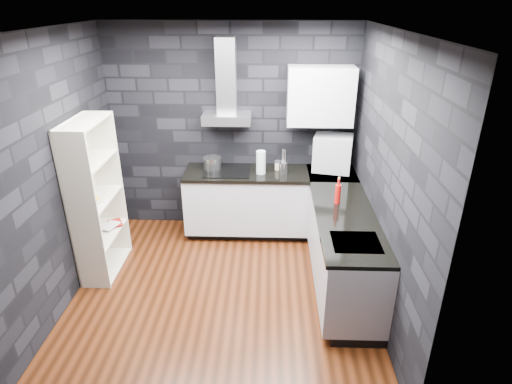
# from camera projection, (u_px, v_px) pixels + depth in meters

# --- Properties ---
(ground) EXTENTS (3.20, 3.20, 0.00)m
(ground) POSITION_uv_depth(u_px,v_px,m) (223.00, 291.00, 4.70)
(ground) COLOR #471E0C
(ceiling) EXTENTS (3.20, 3.20, 0.00)m
(ceiling) POSITION_uv_depth(u_px,v_px,m) (212.00, 30.00, 3.58)
(ceiling) COLOR white
(wall_back) EXTENTS (3.20, 0.05, 2.70)m
(wall_back) POSITION_uv_depth(u_px,v_px,m) (233.00, 130.00, 5.62)
(wall_back) COLOR black
(wall_back) RESTS_ON ground
(wall_front) EXTENTS (3.20, 0.05, 2.70)m
(wall_front) POSITION_uv_depth(u_px,v_px,m) (188.00, 279.00, 2.67)
(wall_front) COLOR black
(wall_front) RESTS_ON ground
(wall_left) EXTENTS (0.05, 3.20, 2.70)m
(wall_left) POSITION_uv_depth(u_px,v_px,m) (54.00, 176.00, 4.19)
(wall_left) COLOR black
(wall_left) RESTS_ON ground
(wall_right) EXTENTS (0.05, 3.20, 2.70)m
(wall_right) POSITION_uv_depth(u_px,v_px,m) (387.00, 180.00, 4.09)
(wall_right) COLOR black
(wall_right) RESTS_ON ground
(toekick_back) EXTENTS (2.18, 0.50, 0.10)m
(toekick_back) POSITION_uv_depth(u_px,v_px,m) (269.00, 228.00, 5.89)
(toekick_back) COLOR black
(toekick_back) RESTS_ON ground
(toekick_right) EXTENTS (0.50, 1.78, 0.10)m
(toekick_right) POSITION_uv_depth(u_px,v_px,m) (344.00, 284.00, 4.73)
(toekick_right) COLOR black
(toekick_right) RESTS_ON ground
(counter_back_cab) EXTENTS (2.20, 0.60, 0.76)m
(counter_back_cab) POSITION_uv_depth(u_px,v_px,m) (270.00, 201.00, 5.67)
(counter_back_cab) COLOR #BCBBC0
(counter_back_cab) RESTS_ON ground
(counter_right_cab) EXTENTS (0.60, 1.80, 0.76)m
(counter_right_cab) POSITION_uv_depth(u_px,v_px,m) (344.00, 251.00, 4.55)
(counter_right_cab) COLOR #BCBBC0
(counter_right_cab) RESTS_ON ground
(counter_back_top) EXTENTS (2.20, 0.62, 0.04)m
(counter_back_top) POSITION_uv_depth(u_px,v_px,m) (270.00, 173.00, 5.49)
(counter_back_top) COLOR black
(counter_back_top) RESTS_ON counter_back_cab
(counter_right_top) EXTENTS (0.62, 1.80, 0.04)m
(counter_right_top) POSITION_uv_depth(u_px,v_px,m) (346.00, 218.00, 4.39)
(counter_right_top) COLOR black
(counter_right_top) RESTS_ON counter_right_cab
(counter_corner_top) EXTENTS (0.62, 0.62, 0.04)m
(counter_corner_top) POSITION_uv_depth(u_px,v_px,m) (332.00, 174.00, 5.48)
(counter_corner_top) COLOR black
(counter_corner_top) RESTS_ON counter_right_cab
(hood_body) EXTENTS (0.60, 0.34, 0.12)m
(hood_body) POSITION_uv_depth(u_px,v_px,m) (227.00, 118.00, 5.35)
(hood_body) COLOR #BABABF
(hood_body) RESTS_ON wall_back
(hood_chimney) EXTENTS (0.24, 0.20, 0.90)m
(hood_chimney) POSITION_uv_depth(u_px,v_px,m) (226.00, 76.00, 5.20)
(hood_chimney) COLOR #BABABF
(hood_chimney) RESTS_ON hood_body
(upper_cabinet) EXTENTS (0.80, 0.35, 0.70)m
(upper_cabinet) POSITION_uv_depth(u_px,v_px,m) (320.00, 96.00, 5.19)
(upper_cabinet) COLOR silver
(upper_cabinet) RESTS_ON wall_back
(cooktop) EXTENTS (0.58, 0.50, 0.01)m
(cooktop) POSITION_uv_depth(u_px,v_px,m) (227.00, 171.00, 5.51)
(cooktop) COLOR black
(cooktop) RESTS_ON counter_back_top
(sink_rim) EXTENTS (0.44, 0.40, 0.01)m
(sink_rim) POSITION_uv_depth(u_px,v_px,m) (356.00, 242.00, 3.93)
(sink_rim) COLOR #BABABF
(sink_rim) RESTS_ON counter_right_top
(pot) EXTENTS (0.29, 0.29, 0.14)m
(pot) POSITION_uv_depth(u_px,v_px,m) (212.00, 163.00, 5.54)
(pot) COLOR silver
(pot) RESTS_ON cooktop
(glass_vase) EXTENTS (0.14, 0.14, 0.30)m
(glass_vase) POSITION_uv_depth(u_px,v_px,m) (261.00, 162.00, 5.39)
(glass_vase) COLOR silver
(glass_vase) RESTS_ON counter_back_top
(storage_jar) EXTENTS (0.11, 0.11, 0.10)m
(storage_jar) POSITION_uv_depth(u_px,v_px,m) (278.00, 166.00, 5.54)
(storage_jar) COLOR beige
(storage_jar) RESTS_ON counter_back_top
(utensil_crock) EXTENTS (0.14, 0.14, 0.14)m
(utensil_crock) POSITION_uv_depth(u_px,v_px,m) (283.00, 168.00, 5.43)
(utensil_crock) COLOR silver
(utensil_crock) RESTS_ON counter_back_top
(appliance_garage) EXTENTS (0.54, 0.46, 0.47)m
(appliance_garage) POSITION_uv_depth(u_px,v_px,m) (333.00, 153.00, 5.47)
(appliance_garage) COLOR #A5A8AD
(appliance_garage) RESTS_ON counter_back_top
(red_bottle) EXTENTS (0.08, 0.08, 0.21)m
(red_bottle) POSITION_uv_depth(u_px,v_px,m) (338.00, 194.00, 4.62)
(red_bottle) COLOR #B9100D
(red_bottle) RESTS_ON counter_right_top
(bookshelf) EXTENTS (0.59, 0.87, 1.80)m
(bookshelf) POSITION_uv_depth(u_px,v_px,m) (97.00, 200.00, 4.74)
(bookshelf) COLOR beige
(bookshelf) RESTS_ON ground
(fruit_bowl) EXTENTS (0.25, 0.25, 0.05)m
(fruit_bowl) POSITION_uv_depth(u_px,v_px,m) (93.00, 200.00, 4.64)
(fruit_bowl) COLOR white
(fruit_bowl) RESTS_ON bookshelf
(book_red) EXTENTS (0.14, 0.09, 0.21)m
(book_red) POSITION_uv_depth(u_px,v_px,m) (107.00, 218.00, 5.05)
(book_red) COLOR maroon
(book_red) RESTS_ON bookshelf
(book_second) EXTENTS (0.16, 0.07, 0.22)m
(book_second) POSITION_uv_depth(u_px,v_px,m) (103.00, 217.00, 5.02)
(book_second) COLOR #B2B2B2
(book_second) RESTS_ON bookshelf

